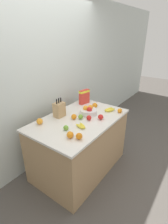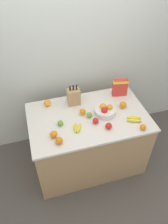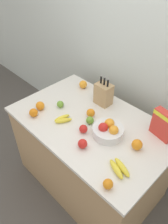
{
  "view_description": "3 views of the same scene",
  "coord_description": "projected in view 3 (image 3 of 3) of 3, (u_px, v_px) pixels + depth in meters",
  "views": [
    {
      "loc": [
        -1.77,
        -1.36,
        2.01
      ],
      "look_at": [
        0.03,
        -0.06,
        0.99
      ],
      "focal_mm": 28.0,
      "sensor_mm": 36.0,
      "label": 1
    },
    {
      "loc": [
        -0.58,
        -1.83,
        2.69
      ],
      "look_at": [
        -0.06,
        -0.02,
        0.98
      ],
      "focal_mm": 35.0,
      "sensor_mm": 36.0,
      "label": 2
    },
    {
      "loc": [
        0.98,
        -1.05,
        2.19
      ],
      "look_at": [
        -0.05,
        -0.03,
        0.98
      ],
      "focal_mm": 35.0,
      "sensor_mm": 36.0,
      "label": 3
    }
  ],
  "objects": [
    {
      "name": "banana_bunch_right",
      "position": [
        119.0,
        168.0,
        1.53
      ],
      "size": [
        0.2,
        0.15,
        0.04
      ],
      "rotation": [
        0.0,
        0.0,
        2.74
      ],
      "color": "yellow",
      "rests_on": "counter"
    },
    {
      "name": "orange_mid_right",
      "position": [
        40.0,
        106.0,
        2.05
      ],
      "size": [
        0.08,
        0.08,
        0.08
      ],
      "primitive_type": "sphere",
      "color": "orange",
      "rests_on": "counter"
    },
    {
      "name": "orange_front_right",
      "position": [
        137.0,
        145.0,
        1.67
      ],
      "size": [
        0.08,
        0.08,
        0.08
      ],
      "primitive_type": "sphere",
      "color": "orange",
      "rests_on": "counter"
    },
    {
      "name": "banana_bunch_left",
      "position": [
        63.0,
        119.0,
        1.93
      ],
      "size": [
        0.13,
        0.17,
        0.04
      ],
      "rotation": [
        0.0,
        0.0,
        1.21
      ],
      "color": "yellow",
      "rests_on": "counter"
    },
    {
      "name": "fruit_bowl",
      "position": [
        108.0,
        130.0,
        1.78
      ],
      "size": [
        0.26,
        0.26,
        0.13
      ],
      "color": "silver",
      "rests_on": "counter"
    },
    {
      "name": "cereal_box",
      "position": [
        164.0,
        124.0,
        1.72
      ],
      "size": [
        0.2,
        0.11,
        0.24
      ],
      "rotation": [
        0.0,
        0.0,
        -0.2
      ],
      "color": "red",
      "rests_on": "counter"
    },
    {
      "name": "counter",
      "position": [
        90.0,
        154.0,
        2.22
      ],
      "size": [
        1.44,
        0.91,
        0.88
      ],
      "color": "tan",
      "rests_on": "ground_plane"
    },
    {
      "name": "apple_rear",
      "position": [
        83.0,
        144.0,
        1.69
      ],
      "size": [
        0.08,
        0.08,
        0.08
      ],
      "primitive_type": "sphere",
      "color": "red",
      "rests_on": "counter"
    },
    {
      "name": "wall_back",
      "position": [
        142.0,
        55.0,
        2.03
      ],
      "size": [
        9.0,
        0.06,
        2.6
      ],
      "color": "silver",
      "rests_on": "ground_plane"
    },
    {
      "name": "orange_front_center",
      "position": [
        83.0,
        84.0,
        2.33
      ],
      "size": [
        0.08,
        0.08,
        0.08
      ],
      "primitive_type": "sphere",
      "color": "orange",
      "rests_on": "counter"
    },
    {
      "name": "ground_plane",
      "position": [
        89.0,
        179.0,
        2.5
      ],
      "size": [
        14.0,
        14.0,
        0.0
      ],
      "primitive_type": "plane",
      "color": "#514C47"
    },
    {
      "name": "apple_leftmost",
      "position": [
        90.0,
        120.0,
        1.9
      ],
      "size": [
        0.07,
        0.07,
        0.07
      ],
      "primitive_type": "sphere",
      "color": "#6B9E33",
      "rests_on": "counter"
    },
    {
      "name": "orange_back_center",
      "position": [
        108.0,
        184.0,
        1.42
      ],
      "size": [
        0.07,
        0.07,
        0.07
      ],
      "primitive_type": "sphere",
      "color": "orange",
      "rests_on": "counter"
    },
    {
      "name": "orange_near_bowl",
      "position": [
        91.0,
        113.0,
        1.97
      ],
      "size": [
        0.08,
        0.08,
        0.08
      ],
      "primitive_type": "sphere",
      "color": "orange",
      "rests_on": "counter"
    },
    {
      "name": "apple_middle",
      "position": [
        83.0,
        129.0,
        1.82
      ],
      "size": [
        0.07,
        0.07,
        0.07
      ],
      "primitive_type": "sphere",
      "color": "red",
      "rests_on": "counter"
    },
    {
      "name": "knife_block",
      "position": [
        103.0,
        94.0,
        2.08
      ],
      "size": [
        0.15,
        0.12,
        0.32
      ],
      "color": "tan",
      "rests_on": "counter"
    },
    {
      "name": "apple_near_bananas",
      "position": [
        60.0,
        104.0,
        2.08
      ],
      "size": [
        0.07,
        0.07,
        0.07
      ],
      "primitive_type": "sphere",
      "color": "#6B9E33",
      "rests_on": "counter"
    },
    {
      "name": "orange_by_cereal",
      "position": [
        33.0,
        113.0,
        1.97
      ],
      "size": [
        0.08,
        0.08,
        0.08
      ],
      "primitive_type": "sphere",
      "color": "orange",
      "rests_on": "counter"
    }
  ]
}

